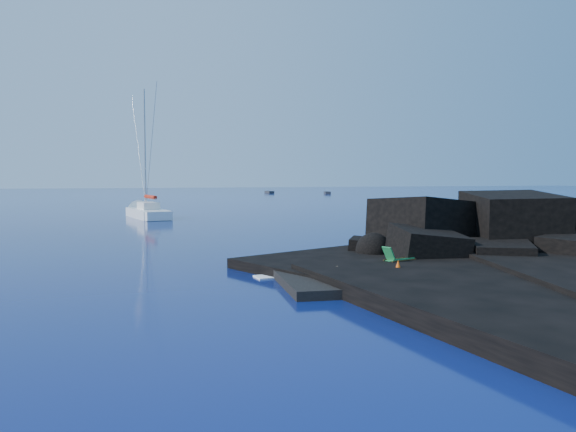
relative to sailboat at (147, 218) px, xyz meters
name	(u,v)px	position (x,y,z in m)	size (l,w,h in m)	color
ground	(280,290)	(2.49, -39.67, 0.00)	(400.00, 400.00, 0.00)	#031439
headland	(516,263)	(15.49, -36.67, 0.00)	(24.00, 24.00, 3.60)	black
beach	(383,281)	(6.99, -39.17, 0.00)	(8.50, 6.00, 0.70)	black
surf_foam	(350,264)	(7.49, -34.67, 0.00)	(10.00, 8.00, 0.06)	white
sailboat	(147,218)	(0.00, 0.00, 0.00)	(2.67, 12.71, 13.33)	white
deck_chair	(400,255)	(8.36, -38.00, 0.85)	(1.46, 0.64, 1.01)	#19723A
towel	(328,274)	(4.72, -38.85, 0.37)	(1.74, 0.83, 0.05)	white
sunbather	(328,270)	(4.72, -38.85, 0.52)	(1.66, 0.46, 0.25)	tan
marker_cone	(398,267)	(7.38, -39.66, 0.64)	(0.38, 0.38, 0.57)	#DE4F0B
distant_boat_a	(269,193)	(35.50, 80.65, 0.00)	(1.34, 4.31, 0.58)	#29292E
distant_boat_b	(327,194)	(47.84, 71.12, 0.00)	(1.34, 4.30, 0.57)	#28282D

